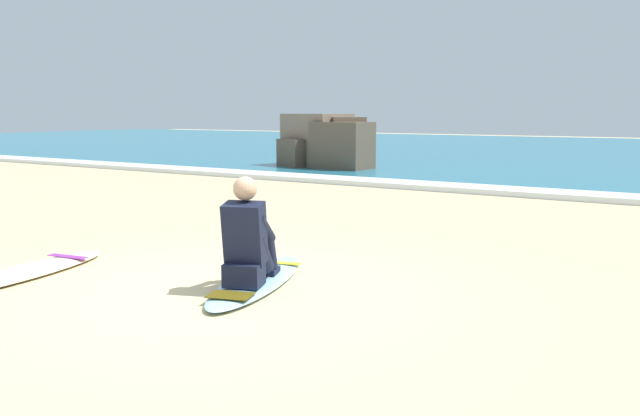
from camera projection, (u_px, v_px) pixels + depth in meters
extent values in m
plane|color=#CCB584|center=(219.00, 291.00, 5.70)|extent=(80.00, 80.00, 0.00)
cube|color=teal|center=(608.00, 153.00, 24.01)|extent=(80.00, 28.00, 0.10)
cube|color=white|center=(497.00, 190.00, 12.54)|extent=(80.00, 0.90, 0.11)
ellipsoid|color=#9ED1E5|center=(258.00, 280.00, 5.92)|extent=(1.08, 2.07, 0.07)
cube|color=gold|center=(278.00, 263.00, 6.45)|extent=(0.49, 0.24, 0.01)
cube|color=#4C400C|center=(230.00, 295.00, 5.30)|extent=(0.42, 0.34, 0.01)
cube|color=black|center=(244.00, 274.00, 5.58)|extent=(0.39, 0.35, 0.20)
cylinder|color=black|center=(240.00, 252.00, 5.75)|extent=(0.28, 0.43, 0.43)
cylinder|color=black|center=(246.00, 251.00, 5.96)|extent=(0.20, 0.28, 0.42)
cube|color=black|center=(248.00, 269.00, 6.06)|extent=(0.17, 0.24, 0.05)
cylinder|color=black|center=(261.00, 253.00, 5.71)|extent=(0.28, 0.43, 0.43)
cylinder|color=black|center=(269.00, 252.00, 5.91)|extent=(0.20, 0.28, 0.42)
cube|color=black|center=(272.00, 271.00, 6.01)|extent=(0.17, 0.24, 0.05)
cube|color=black|center=(245.00, 234.00, 5.56)|extent=(0.42, 0.39, 0.57)
sphere|color=tan|center=(245.00, 189.00, 5.53)|extent=(0.21, 0.21, 0.21)
cylinder|color=black|center=(235.00, 227.00, 5.73)|extent=(0.22, 0.40, 0.31)
cylinder|color=black|center=(265.00, 228.00, 5.68)|extent=(0.22, 0.40, 0.31)
ellipsoid|color=#EFE5C6|center=(25.00, 272.00, 6.23)|extent=(0.83, 2.04, 0.07)
cube|color=purple|center=(68.00, 256.00, 6.73)|extent=(0.49, 0.17, 0.01)
cube|color=brown|center=(342.00, 147.00, 16.82)|extent=(1.51, 1.07, 1.32)
cube|color=brown|center=(306.00, 154.00, 17.73)|extent=(1.26, 1.58, 0.84)
cube|color=#756656|center=(317.00, 142.00, 17.74)|extent=(1.90, 1.58, 1.52)
cube|color=brown|center=(346.00, 144.00, 17.26)|extent=(1.19, 1.20, 1.44)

